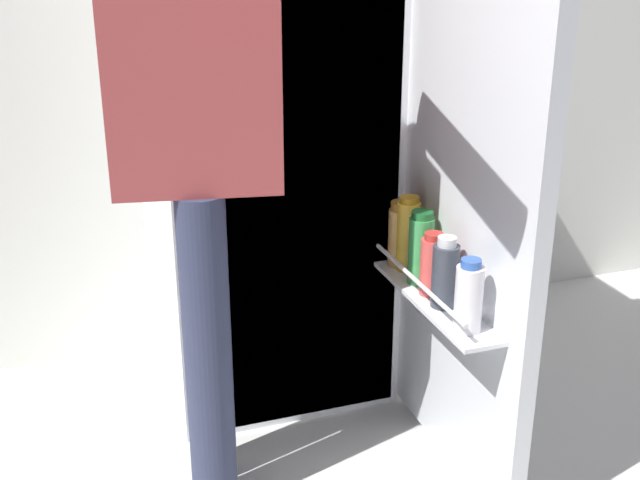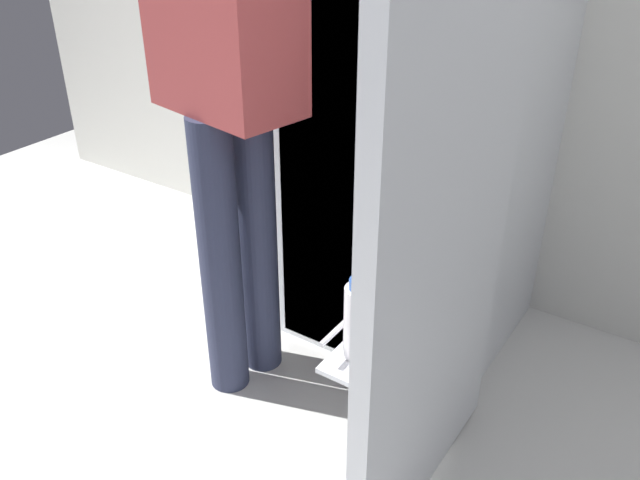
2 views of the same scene
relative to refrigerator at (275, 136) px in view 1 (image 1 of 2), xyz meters
name	(u,v)px [view 1 (image 1 of 2)]	position (x,y,z in m)	size (l,w,h in m)	color
ground_plane	(322,468)	(-0.03, -0.51, -0.85)	(5.22, 5.22, 0.00)	silver
refrigerator	(275,136)	(0.00, 0.00, 0.00)	(0.73, 1.31, 1.69)	silver
person	(199,110)	(-0.32, -0.49, 0.21)	(0.56, 0.77, 1.76)	#2D334C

